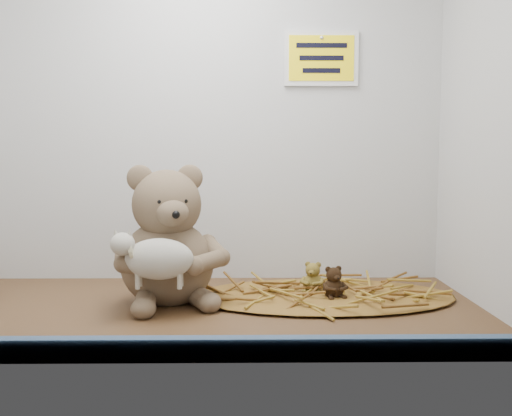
{
  "coord_description": "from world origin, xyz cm",
  "views": [
    {
      "loc": [
        12.11,
        -113.33,
        31.16
      ],
      "look_at": [
        13.58,
        1.72,
        20.56
      ],
      "focal_mm": 40.0,
      "sensor_mm": 36.0,
      "label": 1
    }
  ],
  "objects_px": {
    "toy_lamb": "(159,259)",
    "mini_teddy_tan": "(313,275)",
    "mini_teddy_brown": "(334,280)",
    "main_teddy": "(167,234)"
  },
  "relations": [
    {
      "from": "mini_teddy_brown",
      "to": "mini_teddy_tan",
      "type": "bearing_deg",
      "value": 107.35
    },
    {
      "from": "main_teddy",
      "to": "mini_teddy_brown",
      "type": "bearing_deg",
      "value": -17.85
    },
    {
      "from": "toy_lamb",
      "to": "mini_teddy_tan",
      "type": "xyz_separation_m",
      "value": [
        0.32,
        0.17,
        -0.07
      ]
    },
    {
      "from": "mini_teddy_tan",
      "to": "mini_teddy_brown",
      "type": "bearing_deg",
      "value": -39.13
    },
    {
      "from": "toy_lamb",
      "to": "mini_teddy_tan",
      "type": "distance_m",
      "value": 0.37
    },
    {
      "from": "main_teddy",
      "to": "mini_teddy_tan",
      "type": "height_order",
      "value": "main_teddy"
    },
    {
      "from": "main_teddy",
      "to": "toy_lamb",
      "type": "relative_size",
      "value": 1.69
    },
    {
      "from": "main_teddy",
      "to": "mini_teddy_tan",
      "type": "distance_m",
      "value": 0.34
    },
    {
      "from": "main_teddy",
      "to": "toy_lamb",
      "type": "bearing_deg",
      "value": -108.9
    },
    {
      "from": "toy_lamb",
      "to": "mini_teddy_brown",
      "type": "height_order",
      "value": "toy_lamb"
    }
  ]
}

